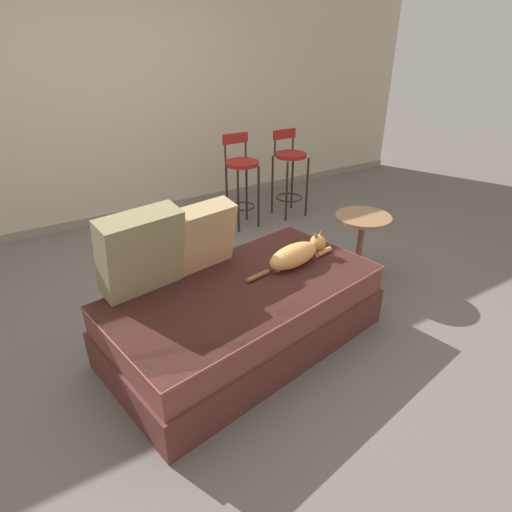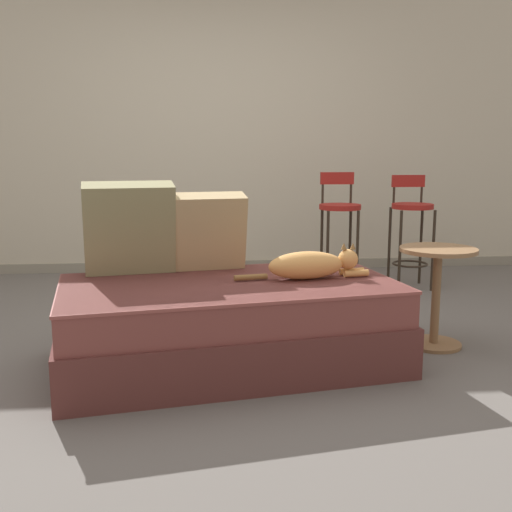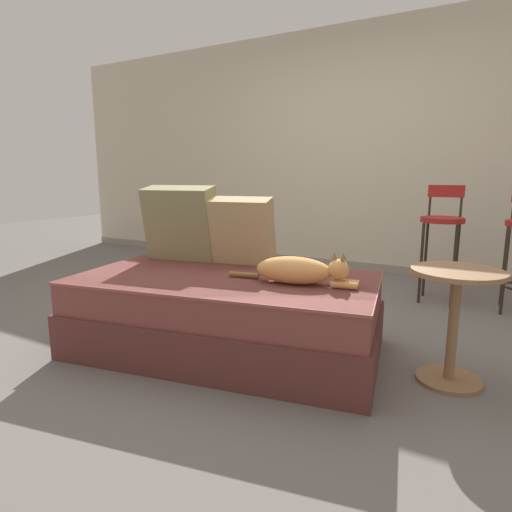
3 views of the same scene
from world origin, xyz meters
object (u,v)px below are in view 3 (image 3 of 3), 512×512
cat (299,270)px  throw_pillow_middle (241,231)px  couch (226,313)px  side_table (455,310)px  bar_stool_near_window (442,233)px  throw_pillow_corner (181,223)px

cat → throw_pillow_middle: bearing=151.0°
throw_pillow_middle → couch: bearing=-73.3°
side_table → bar_stool_near_window: bearing=98.6°
throw_pillow_corner → side_table: (1.76, -0.07, -0.33)m
throw_pillow_corner → bar_stool_near_window: throw_pillow_corner is taller
throw_pillow_middle → bar_stool_near_window: bar_stool_near_window is taller
throw_pillow_corner → bar_stool_near_window: bearing=43.4°
throw_pillow_middle → cat: size_ratio=0.62×
couch → bar_stool_near_window: bar_stool_near_window is taller
couch → throw_pillow_middle: throw_pillow_middle is taller
throw_pillow_corner → bar_stool_near_window: (1.53, 1.45, -0.14)m
bar_stool_near_window → throw_pillow_corner: bearing=-136.6°
couch → side_table: (1.22, 0.21, 0.15)m
couch → throw_pillow_middle: size_ratio=4.14×
throw_pillow_middle → throw_pillow_corner: bearing=-170.2°
cat → throw_pillow_corner: bearing=166.8°
throw_pillow_corner → cat: (0.99, -0.23, -0.18)m
bar_stool_near_window → side_table: bar_stool_near_window is taller
throw_pillow_corner → cat: 1.03m
side_table → throw_pillow_corner: bearing=177.7°
throw_pillow_corner → cat: bearing=-13.2°
cat → bar_stool_near_window: size_ratio=0.78×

